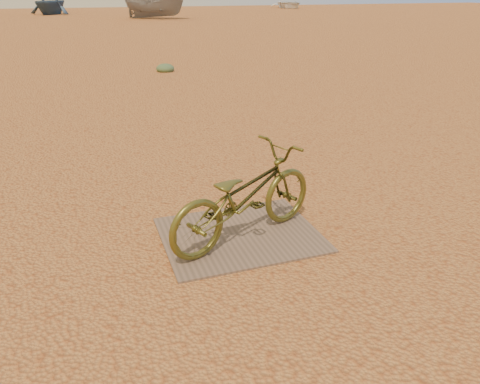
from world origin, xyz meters
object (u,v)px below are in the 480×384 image
object	(u,v)px
bicycle	(244,196)
boat_far_right	(289,4)
boat_mid_right	(155,4)
plywood_board	(240,235)
boat_far_left	(50,1)

from	to	relation	value
bicycle	boat_far_right	bearing A→B (deg)	-46.71
bicycle	boat_far_right	world-z (taller)	boat_far_right
bicycle	boat_mid_right	world-z (taller)	boat_mid_right
plywood_board	bicycle	distance (m)	0.50
boat_mid_right	bicycle	bearing A→B (deg)	-149.45
plywood_board	boat_mid_right	xyz separation A→B (m)	(5.36, 36.05, 1.07)
boat_mid_right	boat_far_right	world-z (taller)	boat_mid_right
bicycle	boat_far_left	distance (m)	45.49
plywood_board	boat_far_right	world-z (taller)	boat_far_right
bicycle	plywood_board	bearing A→B (deg)	-13.09
boat_far_left	boat_far_right	world-z (taller)	boat_far_left
plywood_board	boat_far_right	distance (m)	55.59
plywood_board	boat_far_right	size ratio (longest dim) A/B	0.33
boat_far_right	plywood_board	bearing A→B (deg)	-109.09
plywood_board	boat_far_left	distance (m)	45.41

